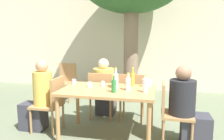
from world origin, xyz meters
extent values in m
plane|color=#667056|center=(0.00, 0.00, 0.00)|extent=(30.00, 30.00, 0.00)
cube|color=beige|center=(0.00, 3.31, 1.40)|extent=(10.00, 0.08, 2.80)
cylinder|color=#7A6651|center=(0.07, 2.05, 1.10)|extent=(0.34, 0.34, 2.21)
cube|color=#B27F4C|center=(0.00, 0.00, 0.74)|extent=(1.41, 0.90, 0.04)
cylinder|color=#B27F4C|center=(-0.65, -0.39, 0.36)|extent=(0.06, 0.06, 0.72)
cylinder|color=#B27F4C|center=(0.65, -0.39, 0.36)|extent=(0.06, 0.06, 0.72)
cylinder|color=#B27F4C|center=(-0.65, 0.39, 0.36)|extent=(0.06, 0.06, 0.72)
cylinder|color=#B27F4C|center=(0.65, 0.39, 0.36)|extent=(0.06, 0.06, 0.72)
cube|color=#A87A4C|center=(-1.03, 0.00, 0.43)|extent=(0.44, 0.44, 0.04)
cube|color=#A87A4C|center=(-0.83, 0.00, 0.67)|extent=(0.04, 0.44, 0.45)
cylinder|color=#A87A4C|center=(-1.22, 0.19, 0.21)|extent=(0.04, 0.04, 0.41)
cylinder|color=#A87A4C|center=(-1.22, -0.19, 0.21)|extent=(0.04, 0.04, 0.41)
cylinder|color=#A87A4C|center=(-0.84, 0.19, 0.21)|extent=(0.04, 0.04, 0.41)
cylinder|color=#A87A4C|center=(-0.84, -0.19, 0.21)|extent=(0.04, 0.04, 0.41)
cube|color=#A87A4C|center=(1.03, 0.00, 0.43)|extent=(0.44, 0.44, 0.04)
cube|color=#A87A4C|center=(0.83, 0.00, 0.67)|extent=(0.04, 0.44, 0.45)
cylinder|color=#A87A4C|center=(1.22, -0.19, 0.21)|extent=(0.04, 0.04, 0.41)
cylinder|color=#A87A4C|center=(1.22, 0.19, 0.21)|extent=(0.04, 0.04, 0.41)
cylinder|color=#A87A4C|center=(0.84, -0.19, 0.21)|extent=(0.04, 0.04, 0.41)
cylinder|color=#A87A4C|center=(0.84, 0.19, 0.21)|extent=(0.04, 0.04, 0.41)
cube|color=#A87A4C|center=(-0.28, 0.77, 0.43)|extent=(0.44, 0.44, 0.04)
cube|color=#A87A4C|center=(-0.28, 0.57, 0.67)|extent=(0.44, 0.04, 0.45)
cylinder|color=#A87A4C|center=(-0.09, 0.96, 0.21)|extent=(0.04, 0.04, 0.41)
cylinder|color=#A87A4C|center=(-0.47, 0.96, 0.21)|extent=(0.04, 0.04, 0.41)
cylinder|color=#A87A4C|center=(-0.09, 0.58, 0.21)|extent=(0.04, 0.04, 0.41)
cylinder|color=#A87A4C|center=(-0.47, 0.58, 0.21)|extent=(0.04, 0.04, 0.41)
cube|color=#A87A4C|center=(0.28, 0.77, 0.43)|extent=(0.44, 0.44, 0.04)
cube|color=#A87A4C|center=(0.28, 0.57, 0.67)|extent=(0.44, 0.04, 0.45)
cylinder|color=#A87A4C|center=(0.47, 0.96, 0.21)|extent=(0.04, 0.04, 0.41)
cylinder|color=#A87A4C|center=(0.09, 0.96, 0.21)|extent=(0.04, 0.04, 0.41)
cylinder|color=#A87A4C|center=(0.47, 0.58, 0.21)|extent=(0.04, 0.04, 0.41)
cylinder|color=#A87A4C|center=(0.09, 0.58, 0.21)|extent=(0.04, 0.04, 0.41)
cube|color=#A87A4C|center=(-1.49, 1.69, 0.43)|extent=(0.44, 0.44, 0.04)
cube|color=#A87A4C|center=(-1.49, 1.89, 0.67)|extent=(0.44, 0.04, 0.45)
cylinder|color=#A87A4C|center=(-1.68, 1.50, 0.21)|extent=(0.04, 0.04, 0.41)
cylinder|color=#A87A4C|center=(-1.30, 1.50, 0.21)|extent=(0.04, 0.04, 0.41)
cylinder|color=#A87A4C|center=(-1.68, 1.88, 0.21)|extent=(0.04, 0.04, 0.41)
cylinder|color=#A87A4C|center=(-1.30, 1.88, 0.21)|extent=(0.04, 0.04, 0.41)
cube|color=#383842|center=(-1.29, 0.00, 0.22)|extent=(0.40, 0.28, 0.45)
cylinder|color=gold|center=(-1.09, 0.00, 0.72)|extent=(0.31, 0.31, 0.54)
sphere|color=tan|center=(-1.09, 0.00, 1.08)|extent=(0.20, 0.20, 0.20)
cube|color=#383842|center=(1.29, 0.00, 0.22)|extent=(0.40, 0.33, 0.45)
cylinder|color=#232328|center=(1.09, 0.00, 0.69)|extent=(0.36, 0.36, 0.50)
sphere|color=#936B51|center=(1.09, 0.00, 1.04)|extent=(0.22, 0.22, 0.22)
cube|color=#383842|center=(-0.28, 1.03, 0.22)|extent=(0.36, 0.40, 0.45)
cylinder|color=gold|center=(-0.28, 0.83, 0.70)|extent=(0.40, 0.40, 0.50)
sphere|color=beige|center=(-0.28, 0.83, 1.04)|extent=(0.20, 0.20, 0.20)
cylinder|color=#287A38|center=(0.13, -0.17, 0.84)|extent=(0.07, 0.07, 0.18)
cylinder|color=#287A38|center=(0.13, -0.17, 0.96)|extent=(0.03, 0.03, 0.06)
cylinder|color=gold|center=(0.13, -0.17, 1.00)|extent=(0.03, 0.03, 0.01)
cylinder|color=silver|center=(0.58, -0.09, 0.85)|extent=(0.07, 0.07, 0.18)
cylinder|color=silver|center=(0.58, -0.09, 0.97)|extent=(0.03, 0.03, 0.06)
cylinder|color=gold|center=(0.58, -0.09, 1.01)|extent=(0.03, 0.03, 0.01)
cylinder|color=silver|center=(0.11, 0.07, 0.87)|extent=(0.08, 0.08, 0.23)
cylinder|color=silver|center=(0.11, 0.07, 1.03)|extent=(0.03, 0.03, 0.08)
cylinder|color=gold|center=(0.11, 0.07, 1.07)|extent=(0.04, 0.04, 0.01)
cylinder|color=#DB4C2D|center=(0.08, 0.18, 0.85)|extent=(0.07, 0.07, 0.18)
cylinder|color=#DB4C2D|center=(0.08, 0.18, 0.97)|extent=(0.03, 0.03, 0.06)
cylinder|color=gold|center=(0.08, 0.18, 1.00)|extent=(0.04, 0.04, 0.01)
cylinder|color=gold|center=(0.34, 0.30, 0.86)|extent=(0.07, 0.07, 0.21)
cylinder|color=gold|center=(0.34, 0.30, 1.01)|extent=(0.03, 0.03, 0.07)
cylinder|color=gold|center=(0.34, 0.30, 1.05)|extent=(0.03, 0.03, 0.01)
cylinder|color=silver|center=(0.31, -0.01, 0.85)|extent=(0.08, 0.08, 0.19)
cylinder|color=silver|center=(0.31, -0.01, 0.97)|extent=(0.03, 0.03, 0.06)
cylinder|color=gold|center=(0.31, -0.01, 1.01)|extent=(0.04, 0.04, 0.01)
cylinder|color=silver|center=(0.53, 0.29, 0.82)|extent=(0.06, 0.06, 0.12)
cylinder|color=silver|center=(-0.31, 0.05, 0.80)|extent=(0.08, 0.08, 0.08)
cylinder|color=silver|center=(0.61, 0.34, 0.81)|extent=(0.07, 0.07, 0.10)
cylinder|color=silver|center=(-0.63, 0.21, 0.80)|extent=(0.07, 0.07, 0.09)
cylinder|color=silver|center=(-0.12, 0.17, 0.80)|extent=(0.06, 0.06, 0.08)
camera|label=1|loc=(0.76, -3.14, 1.53)|focal=35.00mm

